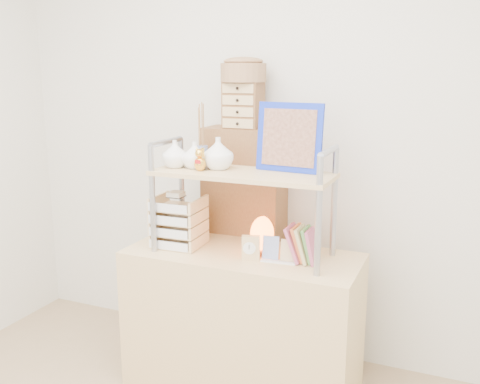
{
  "coord_description": "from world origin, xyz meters",
  "views": [
    {
      "loc": [
        1.01,
        -1.19,
        1.65
      ],
      "look_at": [
        -0.01,
        1.2,
        1.07
      ],
      "focal_mm": 40.0,
      "sensor_mm": 36.0,
      "label": 1
    }
  ],
  "objects_px": {
    "salt_lamp": "(262,235)",
    "letter_tray": "(177,224)",
    "cabinet": "(245,243)",
    "desk": "(242,321)"
  },
  "relations": [
    {
      "from": "letter_tray",
      "to": "salt_lamp",
      "type": "distance_m",
      "value": 0.46
    },
    {
      "from": "cabinet",
      "to": "letter_tray",
      "type": "distance_m",
      "value": 0.49
    },
    {
      "from": "desk",
      "to": "letter_tray",
      "type": "distance_m",
      "value": 0.61
    },
    {
      "from": "desk",
      "to": "salt_lamp",
      "type": "distance_m",
      "value": 0.48
    },
    {
      "from": "letter_tray",
      "to": "cabinet",
      "type": "bearing_deg",
      "value": 60.78
    },
    {
      "from": "desk",
      "to": "salt_lamp",
      "type": "height_order",
      "value": "salt_lamp"
    },
    {
      "from": "salt_lamp",
      "to": "letter_tray",
      "type": "bearing_deg",
      "value": -172.35
    },
    {
      "from": "letter_tray",
      "to": "desk",
      "type": "bearing_deg",
      "value": 3.89
    },
    {
      "from": "desk",
      "to": "cabinet",
      "type": "relative_size",
      "value": 0.89
    },
    {
      "from": "salt_lamp",
      "to": "desk",
      "type": "bearing_deg",
      "value": -158.6
    }
  ]
}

